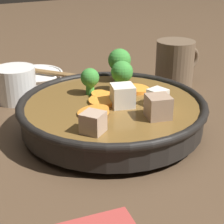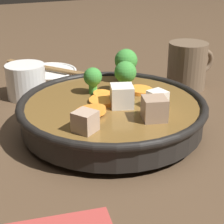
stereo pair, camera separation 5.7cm
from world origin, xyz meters
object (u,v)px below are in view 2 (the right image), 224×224
at_px(tea_cup, 26,81).
at_px(stirfry_bowl, 113,110).
at_px(dark_mug, 188,65).
at_px(chopsticks_pair, 49,68).
at_px(side_saucer, 50,72).

bearing_deg(tea_cup, stirfry_bowl, -65.83).
height_order(dark_mug, chopsticks_pair, dark_mug).
bearing_deg(chopsticks_pair, tea_cup, -124.31).
xyz_separation_m(side_saucer, dark_mug, (0.23, -0.19, 0.04)).
height_order(side_saucer, chopsticks_pair, chopsticks_pair).
bearing_deg(side_saucer, stirfry_bowl, -87.60).
bearing_deg(stirfry_bowl, chopsticks_pair, 92.40).
bearing_deg(stirfry_bowl, side_saucer, 92.40).
bearing_deg(dark_mug, stirfry_bowl, -152.30).
bearing_deg(stirfry_bowl, dark_mug, 27.70).
bearing_deg(side_saucer, chopsticks_pair, -88.21).
xyz_separation_m(stirfry_bowl, side_saucer, (-0.01, 0.31, -0.03)).
distance_m(side_saucer, tea_cup, 0.14).
bearing_deg(tea_cup, dark_mug, -15.00).
xyz_separation_m(tea_cup, chopsticks_pair, (0.08, 0.11, -0.02)).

